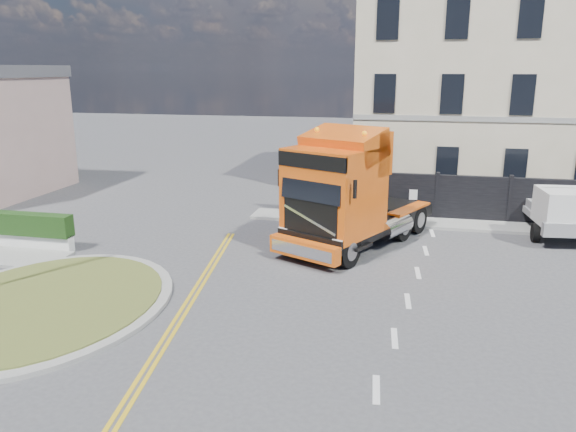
# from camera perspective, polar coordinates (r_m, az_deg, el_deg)

# --- Properties ---
(ground) EXTENTS (120.00, 120.00, 0.00)m
(ground) POSITION_cam_1_polar(r_m,az_deg,el_deg) (17.19, 2.14, -7.27)
(ground) COLOR #424244
(ground) RESTS_ON ground
(traffic_island) EXTENTS (6.80, 6.80, 0.17)m
(traffic_island) POSITION_cam_1_polar(r_m,az_deg,el_deg) (17.26, -23.62, -8.20)
(traffic_island) COLOR gray
(traffic_island) RESTS_ON ground
(hoarding_fence) EXTENTS (18.80, 0.25, 2.00)m
(hoarding_fence) POSITION_cam_1_polar(r_m,az_deg,el_deg) (25.55, 20.57, 1.51)
(hoarding_fence) COLOR black
(hoarding_fence) RESTS_ON ground
(georgian_building) EXTENTS (12.30, 10.30, 12.80)m
(georgian_building) POSITION_cam_1_polar(r_m,az_deg,el_deg) (32.35, 18.60, 12.84)
(georgian_building) COLOR beige
(georgian_building) RESTS_ON ground
(pavement_far) EXTENTS (20.00, 1.60, 0.12)m
(pavement_far) POSITION_cam_1_polar(r_m,az_deg,el_deg) (24.83, 19.39, -0.99)
(pavement_far) COLOR gray
(pavement_far) RESTS_ON ground
(truck) EXTENTS (5.58, 7.66, 4.33)m
(truck) POSITION_cam_1_polar(r_m,az_deg,el_deg) (20.31, 5.78, 1.87)
(truck) COLOR black
(truck) RESTS_ON ground
(flatbed_pickup) EXTENTS (2.48, 5.17, 2.08)m
(flatbed_pickup) POSITION_cam_1_polar(r_m,az_deg,el_deg) (24.05, 26.08, 0.44)
(flatbed_pickup) COLOR gray
(flatbed_pickup) RESTS_ON ground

